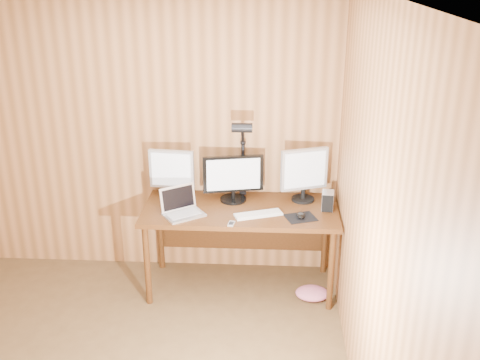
# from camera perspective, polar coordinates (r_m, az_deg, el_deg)

# --- Properties ---
(room_shell) EXTENTS (4.00, 4.00, 4.00)m
(room_shell) POSITION_cam_1_polar(r_m,az_deg,el_deg) (3.16, -18.88, -6.38)
(room_shell) COLOR brown
(room_shell) RESTS_ON ground
(desk) EXTENTS (1.60, 0.70, 0.75)m
(desk) POSITION_cam_1_polar(r_m,az_deg,el_deg) (4.74, 0.08, -3.85)
(desk) COLOR #48260F
(desk) RESTS_ON floor
(monitor_center) EXTENTS (0.50, 0.22, 0.40)m
(monitor_center) POSITION_cam_1_polar(r_m,az_deg,el_deg) (4.69, -0.70, 0.22)
(monitor_center) COLOR black
(monitor_center) RESTS_ON desk
(monitor_left) EXTENTS (0.38, 0.18, 0.43)m
(monitor_left) POSITION_cam_1_polar(r_m,az_deg,el_deg) (4.76, -6.94, 0.73)
(monitor_left) COLOR black
(monitor_left) RESTS_ON desk
(monitor_right) EXTENTS (0.40, 0.19, 0.46)m
(monitor_right) POSITION_cam_1_polar(r_m,az_deg,el_deg) (4.71, 6.53, 0.71)
(monitor_right) COLOR black
(monitor_right) RESTS_ON desk
(laptop) EXTENTS (0.38, 0.37, 0.22)m
(laptop) POSITION_cam_1_polar(r_m,az_deg,el_deg) (4.53, -5.97, -2.80)
(laptop) COLOR silver
(laptop) RESTS_ON desk
(keyboard) EXTENTS (0.40, 0.24, 0.02)m
(keyboard) POSITION_cam_1_polar(r_m,az_deg,el_deg) (4.50, 1.87, -3.49)
(keyboard) COLOR white
(keyboard) RESTS_ON desk
(mousepad) EXTENTS (0.28, 0.25, 0.00)m
(mousepad) POSITION_cam_1_polar(r_m,az_deg,el_deg) (4.49, 6.18, -3.81)
(mousepad) COLOR black
(mousepad) RESTS_ON desk
(mouse) EXTENTS (0.09, 0.12, 0.04)m
(mouse) POSITION_cam_1_polar(r_m,az_deg,el_deg) (4.48, 6.19, -3.57)
(mouse) COLOR black
(mouse) RESTS_ON mousepad
(hard_drive) EXTENTS (0.11, 0.15, 0.15)m
(hard_drive) POSITION_cam_1_polar(r_m,az_deg,el_deg) (4.64, 8.90, -2.09)
(hard_drive) COLOR silver
(hard_drive) RESTS_ON desk
(phone) EXTENTS (0.06, 0.09, 0.01)m
(phone) POSITION_cam_1_polar(r_m,az_deg,el_deg) (4.35, -0.89, -4.46)
(phone) COLOR silver
(phone) RESTS_ON desk
(speaker) EXTENTS (0.04, 0.04, 0.11)m
(speaker) POSITION_cam_1_polar(r_m,az_deg,el_deg) (4.80, 9.23, -1.55)
(speaker) COLOR black
(speaker) RESTS_ON desk
(desk_lamp) EXTENTS (0.17, 0.24, 0.73)m
(desk_lamp) POSITION_cam_1_polar(r_m,az_deg,el_deg) (4.66, 0.25, 3.30)
(desk_lamp) COLOR black
(desk_lamp) RESTS_ON desk
(fabric_pile) EXTENTS (0.34, 0.31, 0.09)m
(fabric_pile) POSITION_cam_1_polar(r_m,az_deg,el_deg) (4.85, 7.34, -11.34)
(fabric_pile) COLOR #D86885
(fabric_pile) RESTS_ON floor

